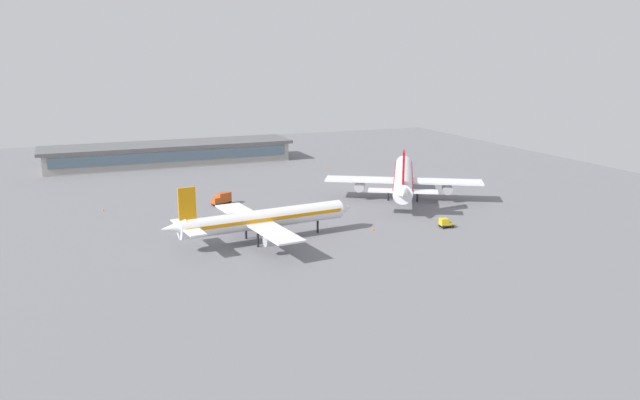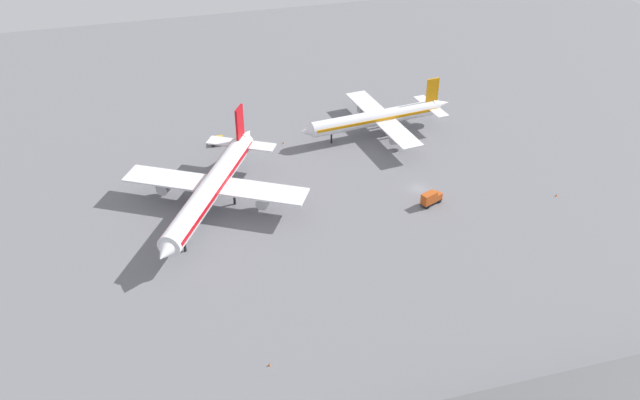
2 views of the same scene
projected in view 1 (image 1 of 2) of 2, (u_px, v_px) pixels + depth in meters
The scene contains 9 objects.
ground at pixel (228, 211), 166.43m from camera, with size 288.00×288.00×0.00m, color slate.
terminal_building at pixel (169, 153), 234.77m from camera, with size 90.57×20.40×7.77m.
airplane_at_gate at pixel (262, 219), 138.59m from camera, with size 45.48×36.67×13.84m.
airplane_taxiing at pixel (403, 178), 178.80m from camera, with size 41.57×49.67×16.70m.
catering_truck at pixel (222, 199), 172.40m from camera, with size 5.90×3.93×3.30m.
baggage_tug at pixel (445, 223), 150.11m from camera, with size 3.39×2.53×2.30m.
safety_cone_near_gate at pixel (373, 229), 147.85m from camera, with size 0.44×0.44×0.60m, color #EA590C.
safety_cone_mid_apron at pixel (103, 210), 165.94m from camera, with size 0.44×0.44×0.60m, color #EA590C.
safety_cone_far_side at pixel (326, 168), 225.86m from camera, with size 0.44×0.44×0.60m, color #EA590C.
Camera 1 is at (38.56, 158.54, 40.87)m, focal length 35.48 mm.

